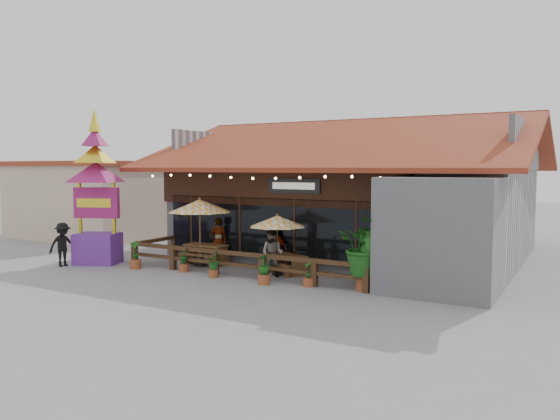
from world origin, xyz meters
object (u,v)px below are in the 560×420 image
Objects in this scene: umbrella_right at (277,221)px; thai_sign_tower at (96,176)px; pedestrian at (63,245)px; umbrella_left at (200,206)px; picnic_table_left at (206,251)px; picnic_table_right at (288,261)px; tropical_plant at (366,248)px.

thai_sign_tower is (-7.50, -1.60, 1.59)m from umbrella_right.
thai_sign_tower reaches higher than pedestrian.
umbrella_left is 1.86m from picnic_table_left.
umbrella_left is 4.21m from picnic_table_right.
thai_sign_tower is 2.81× the size of tropical_plant.
umbrella_left is 7.30m from tropical_plant.
thai_sign_tower is at bearing -153.74° from picnic_table_left.
tropical_plant reaches higher than pedestrian.
picnic_table_left is 0.95× the size of picnic_table_right.
umbrella_right reaches higher than picnic_table_right.
thai_sign_tower is (-3.98, -1.96, 2.99)m from picnic_table_left.
umbrella_left is 5.62m from pedestrian.
umbrella_right is 0.35× the size of thai_sign_tower.
tropical_plant is (3.68, -0.76, -0.58)m from umbrella_right.
tropical_plant is at bearing -66.61° from pedestrian.
thai_sign_tower is at bearing -175.69° from tropical_plant.
picnic_table_left is 7.33m from tropical_plant.
umbrella_left is 3.54m from umbrella_right.
umbrella_right is 0.99× the size of tropical_plant.
pedestrian is (-8.41, -3.13, 0.39)m from picnic_table_right.
picnic_table_right is 0.77× the size of tropical_plant.
umbrella_right is 1.37× the size of picnic_table_left.
picnic_table_right is at bearing 6.47° from umbrella_left.
umbrella_left is at bearing -46.02° from pedestrian.
pedestrian is at bearing -150.02° from umbrella_left.
umbrella_right is at bearing -5.82° from picnic_table_left.
pedestrian is at bearing -159.62° from picnic_table_right.
umbrella_left is 1.26× the size of umbrella_right.
picnic_table_right is at bearing -55.62° from pedestrian.
picnic_table_left is (-0.01, 0.38, -1.82)m from umbrella_left.
tropical_plant is (7.20, -1.12, 0.81)m from picnic_table_left.
picnic_table_right is (3.74, 0.04, -0.08)m from picnic_table_left.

